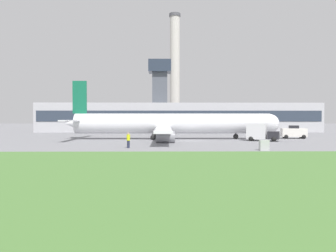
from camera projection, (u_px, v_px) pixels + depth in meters
name	position (u px, v px, depth m)	size (l,w,h in m)	color
ground_plane	(189.00, 140.00, 51.15)	(400.00, 400.00, 0.00)	gray
grass_strip	(253.00, 193.00, 14.66)	(240.00, 37.00, 0.06)	#4C7A38
terminal_building	(178.00, 116.00, 86.81)	(72.87, 10.36, 18.79)	#B2B2B7
smokestack_left	(175.00, 71.00, 113.58)	(3.90, 3.90, 39.86)	beige
airplane	(170.00, 124.00, 54.57)	(35.81, 32.98, 9.69)	white
pushback_tug	(294.00, 133.00, 56.29)	(4.35, 2.98, 2.25)	white
baggage_truck	(260.00, 132.00, 50.15)	(5.19, 3.82, 2.69)	#232328
ground_crew_person	(128.00, 140.00, 37.73)	(0.50, 0.50, 1.79)	#23283D
utility_cabinet	(264.00, 145.00, 34.85)	(0.97, 0.64, 1.11)	#B2B7B2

